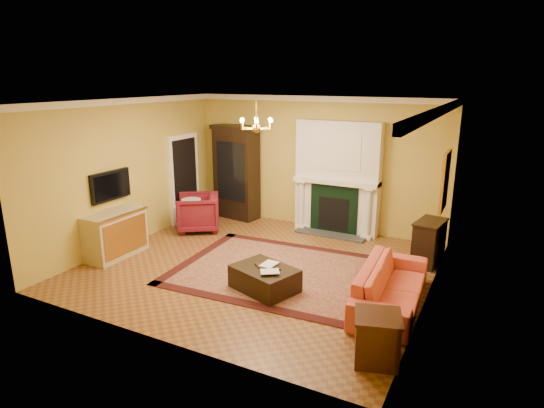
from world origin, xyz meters
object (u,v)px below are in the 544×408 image
Objects in this scene: coral_sofa at (391,279)px; console_table at (429,243)px; pedestal_table at (192,213)px; end_table at (377,339)px; commode at (115,234)px; leather_ottoman at (265,278)px; china_cabinet at (236,174)px; wingback_armchair at (198,211)px.

coral_sofa reaches higher than console_table.
pedestal_table is 5.78m from end_table.
commode is at bearing 91.34° from coral_sofa.
china_cabinet is at bearing 146.29° from leather_ottoman.
console_table is (4.75, -0.92, -0.69)m from china_cabinet.
coral_sofa is at bearing 30.96° from leather_ottoman.
wingback_armchair is at bearing -166.80° from console_table.
console_table is at bearing 89.01° from end_table.
pedestal_table is 0.64× the size of commode.
coral_sofa is (4.76, -1.57, -0.03)m from wingback_armchair.
china_cabinet is 4.89m from console_table.
console_table is at bearing 23.53° from commode.
china_cabinet is 4.25m from leather_ottoman.
china_cabinet is 1.00× the size of coral_sofa.
console_table is (5.00, 0.37, -0.06)m from wingback_armchair.
commode is at bearing 168.83° from end_table.
commode is at bearing -104.15° from pedestal_table.
console_table is 0.80× the size of leather_ottoman.
wingback_armchair is at bearing 147.96° from end_table.
wingback_armchair is at bearing 68.24° from coral_sofa.
coral_sofa is (5.27, 0.45, -0.02)m from commode.
leather_ottoman is at bearing -44.46° from china_cabinet.
leather_ottoman is at bearing 0.37° from commode.
console_table reaches higher than end_table.
commode is (-0.46, -1.84, 0.00)m from pedestal_table.
end_table is at bearing -8.41° from leather_ottoman.
china_cabinet reaches higher than pedestal_table.
coral_sofa is (4.80, -1.40, -0.02)m from pedestal_table.
coral_sofa is at bearing 4.97° from commode.
leather_ottoman is at bearing 20.86° from wingback_armchair.
end_table is at bearing -30.35° from pedestal_table.
china_cabinet is 2.37× the size of wingback_armchair.
commode is 3.31m from leather_ottoman.
china_cabinet is at bearing 77.16° from commode.
leather_ottoman is at bearing 98.93° from coral_sofa.
leather_ottoman is at bearing -32.77° from pedestal_table.
china_cabinet is 2.16× the size of leather_ottoman.
china_cabinet is at bearing 178.08° from console_table.
wingback_armchair reaches higher than leather_ottoman.
wingback_armchair is 0.42× the size of coral_sofa.
commode is at bearing -95.19° from china_cabinet.
china_cabinet reaches higher than end_table.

